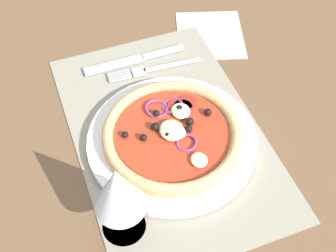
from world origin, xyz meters
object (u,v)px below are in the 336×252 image
pizza (172,134)px  fork (150,69)px  napkin (210,34)px  knife (134,60)px  wine_glass (118,191)px  plate (172,141)px

pizza → fork: size_ratio=1.25×
pizza → napkin: size_ratio=1.55×
pizza → fork: 17.57cm
pizza → knife: 20.99cm
knife → napkin: size_ratio=1.36×
napkin → pizza: bearing=143.4°
pizza → wine_glass: bearing=134.2°
knife → wine_glass: wine_glass is taller
plate → knife: (20.95, -0.16, -0.41)cm
napkin → fork: bearing=110.8°
knife → pizza: bearing=89.8°
plate → napkin: bearing=-36.6°
pizza → knife: (20.87, -0.10, -2.18)cm
pizza → napkin: (23.00, -17.08, -2.66)cm
pizza → plate: bearing=141.9°
plate → wine_glass: (-11.42, 11.77, 8.99)cm
pizza → fork: (17.30, -2.08, -2.22)cm
plate → wine_glass: bearing=134.1°
fork → wine_glass: size_ratio=1.21×
plate → wine_glass: 18.70cm
fork → knife: (3.57, 1.98, 0.03)cm
fork → wine_glass: (-28.80, 13.91, 9.43)cm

